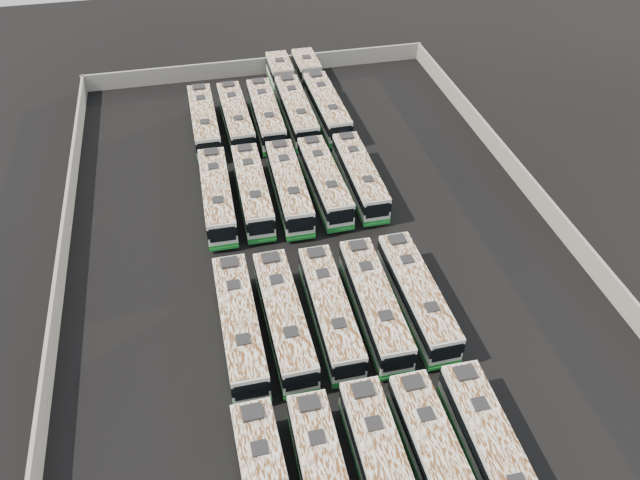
% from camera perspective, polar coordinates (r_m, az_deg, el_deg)
% --- Properties ---
extents(ground, '(140.00, 140.00, 0.00)m').
position_cam_1_polar(ground, '(56.62, -0.10, -0.87)').
color(ground, black).
rests_on(ground, ground).
extents(perimeter_wall, '(45.20, 73.20, 2.20)m').
position_cam_1_polar(perimeter_wall, '(55.90, -0.10, -0.03)').
color(perimeter_wall, slate).
rests_on(perimeter_wall, ground).
extents(bus_front_center, '(2.76, 12.82, 3.61)m').
position_cam_1_polar(bus_front_center, '(40.86, 5.99, -20.75)').
color(bus_front_center, silver).
rests_on(bus_front_center, ground).
extents(bus_front_right, '(2.76, 12.42, 3.49)m').
position_cam_1_polar(bus_front_right, '(41.78, 10.82, -19.53)').
color(bus_front_right, silver).
rests_on(bus_front_right, ground).
extents(bus_front_far_right, '(2.78, 12.51, 3.52)m').
position_cam_1_polar(bus_front_far_right, '(42.88, 15.56, -18.33)').
color(bus_front_far_right, silver).
rests_on(bus_front_far_right, ground).
extents(bus_midfront_far_left, '(2.75, 12.87, 3.63)m').
position_cam_1_polar(bus_midfront_far_left, '(48.11, -7.36, -7.72)').
color(bus_midfront_far_left, silver).
rests_on(bus_midfront_far_left, ground).
extents(bus_midfront_left, '(2.91, 12.76, 3.59)m').
position_cam_1_polar(bus_midfront_left, '(48.27, -3.31, -7.17)').
color(bus_midfront_left, silver).
rests_on(bus_midfront_left, ground).
extents(bus_midfront_center, '(2.68, 12.38, 3.49)m').
position_cam_1_polar(bus_midfront_center, '(48.80, 0.93, -6.49)').
color(bus_midfront_center, silver).
rests_on(bus_midfront_center, ground).
extents(bus_midfront_right, '(2.76, 12.57, 3.54)m').
position_cam_1_polar(bus_midfront_right, '(49.48, 4.99, -5.80)').
color(bus_midfront_right, silver).
rests_on(bus_midfront_right, ground).
extents(bus_midfront_far_right, '(2.80, 12.51, 3.52)m').
position_cam_1_polar(bus_midfront_far_right, '(50.49, 8.85, -5.06)').
color(bus_midfront_far_right, silver).
rests_on(bus_midfront_far_right, ground).
extents(bus_midback_far_left, '(2.92, 12.73, 3.58)m').
position_cam_1_polar(bus_midback_far_left, '(60.72, -9.39, 4.03)').
color(bus_midback_far_left, silver).
rests_on(bus_midback_far_left, ground).
extents(bus_midback_left, '(2.79, 12.57, 3.54)m').
position_cam_1_polar(bus_midback_left, '(60.98, -6.20, 4.53)').
color(bus_midback_left, silver).
rests_on(bus_midback_left, ground).
extents(bus_midback_center, '(2.91, 12.84, 3.61)m').
position_cam_1_polar(bus_midback_center, '(61.11, -2.86, 4.88)').
color(bus_midback_center, silver).
rests_on(bus_midback_center, ground).
extents(bus_midback_right, '(2.94, 12.63, 3.54)m').
position_cam_1_polar(bus_midback_right, '(61.89, 0.40, 5.41)').
color(bus_midback_right, silver).
rests_on(bus_midback_right, ground).
extents(bus_midback_far_right, '(2.64, 12.41, 3.50)m').
position_cam_1_polar(bus_midback_far_right, '(62.74, 3.64, 5.85)').
color(bus_midback_far_right, silver).
rests_on(bus_midback_far_right, ground).
extents(bus_back_far_left, '(2.71, 12.77, 3.60)m').
position_cam_1_polar(bus_back_far_left, '(72.76, -10.54, 10.59)').
color(bus_back_far_left, silver).
rests_on(bus_back_far_left, ground).
extents(bus_back_left, '(2.93, 12.66, 3.55)m').
position_cam_1_polar(bus_back_left, '(72.95, -7.70, 10.99)').
color(bus_back_left, silver).
rests_on(bus_back_left, ground).
extents(bus_back_center, '(2.77, 12.81, 3.61)m').
position_cam_1_polar(bus_back_center, '(73.11, -4.96, 11.31)').
color(bus_back_center, silver).
rests_on(bus_back_center, ground).
extents(bus_back_right, '(2.80, 20.09, 3.64)m').
position_cam_1_polar(bus_back_right, '(76.56, -2.70, 12.87)').
color(bus_back_right, silver).
rests_on(bus_back_right, ground).
extents(bus_back_far_right, '(3.04, 20.07, 3.63)m').
position_cam_1_polar(bus_back_far_right, '(77.33, -0.04, 13.22)').
color(bus_back_far_right, silver).
rests_on(bus_back_far_right, ground).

